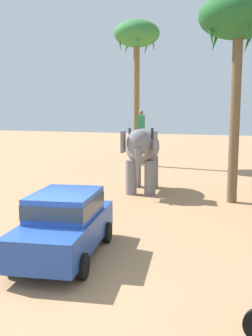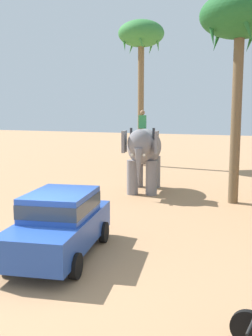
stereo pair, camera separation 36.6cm
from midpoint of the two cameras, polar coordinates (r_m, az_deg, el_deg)
ground_plane at (r=9.80m, az=-11.79°, el=-14.39°), size 120.00×120.00×0.00m
car_sedan_foreground at (r=10.21m, az=-8.76°, el=-7.87°), size 2.62×4.39×1.70m
elephant_with_mahout at (r=18.14m, az=3.26°, el=2.63°), size 2.44×4.02×3.88m
palm_tree_left_of_road at (r=28.00m, az=2.67°, el=18.63°), size 3.20×3.20×10.12m
palm_tree_far_back at (r=16.79m, az=17.31°, el=20.12°), size 3.20×3.20×8.47m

